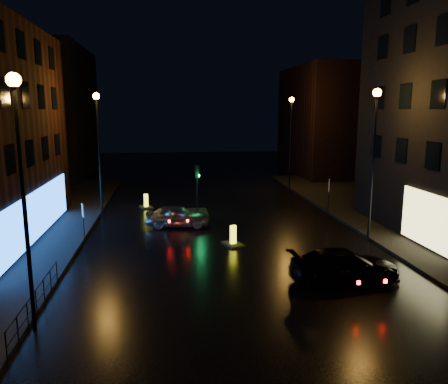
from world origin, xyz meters
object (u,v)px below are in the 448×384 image
(bollard_near, at_px, (233,241))
(road_sign_right, at_px, (329,188))
(traffic_signal, at_px, (197,206))
(silver_hatchback, at_px, (177,216))
(dark_sedan, at_px, (345,266))
(road_sign_left, at_px, (83,214))
(bollard_far, at_px, (146,205))

(bollard_near, distance_m, road_sign_right, 9.85)
(bollard_near, relative_size, road_sign_right, 0.58)
(traffic_signal, bearing_deg, silver_hatchback, -113.72)
(dark_sedan, bearing_deg, traffic_signal, 19.60)
(road_sign_left, bearing_deg, silver_hatchback, 11.01)
(traffic_signal, distance_m, bollard_near, 7.83)
(silver_hatchback, xyz_separation_m, road_sign_right, (10.53, 1.70, 1.22))
(dark_sedan, distance_m, bollard_far, 18.04)
(bollard_near, bearing_deg, road_sign_left, 149.15)
(bollard_far, xyz_separation_m, road_sign_left, (-2.99, -8.49, 1.43))
(bollard_far, distance_m, road_sign_left, 9.11)
(bollard_near, bearing_deg, dark_sedan, -74.98)
(bollard_near, height_order, road_sign_right, road_sign_right)
(bollard_far, distance_m, road_sign_right, 13.45)
(traffic_signal, relative_size, dark_sedan, 0.73)
(traffic_signal, relative_size, road_sign_right, 1.36)
(traffic_signal, bearing_deg, dark_sedan, -67.95)
(bollard_far, relative_size, road_sign_right, 0.55)
(bollard_far, bearing_deg, road_sign_right, -35.91)
(traffic_signal, relative_size, silver_hatchback, 0.87)
(traffic_signal, bearing_deg, bollard_far, 148.46)
(road_sign_right, bearing_deg, silver_hatchback, 32.20)
(dark_sedan, bearing_deg, road_sign_right, -19.89)
(road_sign_left, bearing_deg, traffic_signal, 25.50)
(silver_hatchback, distance_m, dark_sedan, 12.06)
(silver_hatchback, bearing_deg, bollard_far, 28.40)
(dark_sedan, xyz_separation_m, bollard_far, (-9.09, 15.58, -0.46))
(road_sign_left, relative_size, road_sign_right, 0.87)
(bollard_far, bearing_deg, road_sign_left, -128.00)
(bollard_far, bearing_deg, traffic_signal, -50.11)
(road_sign_right, bearing_deg, bollard_near, 61.19)
(silver_hatchback, height_order, bollard_near, silver_hatchback)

